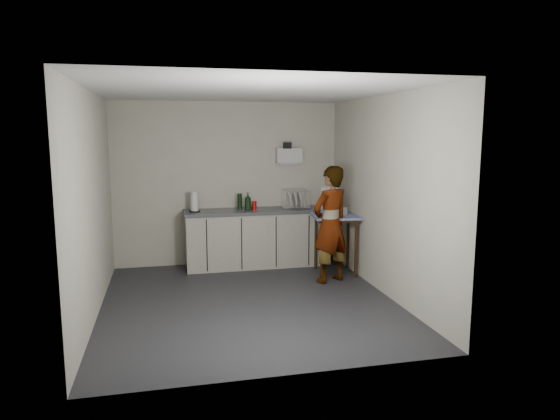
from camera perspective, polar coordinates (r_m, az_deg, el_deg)
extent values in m
plane|color=#2A2B30|center=(6.42, -3.59, -10.39)|extent=(4.00, 4.00, 0.00)
cube|color=beige|center=(8.07, -6.01, 3.00)|extent=(3.60, 0.02, 2.60)
cube|color=beige|center=(6.64, 11.72, 1.63)|extent=(0.02, 4.00, 2.60)
cube|color=beige|center=(6.09, -20.56, 0.62)|extent=(0.02, 4.00, 2.60)
cube|color=white|center=(6.08, -3.83, 13.37)|extent=(3.60, 4.00, 0.01)
cube|color=black|center=(8.08, -2.78, -6.06)|extent=(2.20, 0.52, 0.08)
cube|color=beige|center=(7.98, -2.80, -3.35)|extent=(2.20, 0.58, 0.86)
cube|color=#44474D|center=(7.90, -2.82, -0.12)|extent=(2.24, 0.62, 0.05)
cube|color=black|center=(7.60, -8.36, -4.05)|extent=(0.02, 0.01, 0.80)
cube|color=black|center=(7.66, -4.40, -3.89)|extent=(0.02, 0.01, 0.80)
cube|color=black|center=(7.76, -0.45, -3.70)|extent=(0.01, 0.01, 0.80)
cube|color=black|center=(7.89, 3.32, -3.51)|extent=(0.02, 0.01, 0.80)
cube|color=silver|center=(8.16, 1.03, 6.27)|extent=(0.42, 0.16, 0.24)
cube|color=silver|center=(8.21, 0.94, 5.31)|extent=(0.30, 0.06, 0.04)
cube|color=black|center=(8.06, 0.84, 7.38)|extent=(0.14, 0.02, 0.10)
cylinder|color=#3E240E|center=(7.32, 4.80, -4.64)|extent=(0.04, 0.04, 0.82)
cylinder|color=#3E240E|center=(7.43, 8.67, -4.51)|extent=(0.04, 0.04, 0.82)
cylinder|color=#3E240E|center=(7.81, 4.12, -3.78)|extent=(0.04, 0.04, 0.82)
cylinder|color=#3E240E|center=(7.91, 7.76, -3.68)|extent=(0.04, 0.04, 0.82)
cube|color=#3E240E|center=(7.53, 6.39, -0.94)|extent=(0.68, 0.68, 0.04)
cube|color=navy|center=(7.52, 6.40, -0.67)|extent=(0.77, 0.77, 0.03)
imported|color=#B2A593|center=(7.08, 5.78, -1.66)|extent=(0.72, 0.62, 1.66)
imported|color=black|center=(7.80, -3.68, 0.98)|extent=(0.12, 0.12, 0.28)
cylinder|color=red|center=(7.84, -2.96, 0.50)|extent=(0.07, 0.07, 0.14)
cylinder|color=black|center=(7.86, -4.62, 0.95)|extent=(0.08, 0.08, 0.26)
cylinder|color=black|center=(7.78, -9.73, -0.13)|extent=(0.17, 0.17, 0.02)
cylinder|color=silver|center=(7.76, -9.76, 1.00)|extent=(0.12, 0.12, 0.29)
cube|color=silver|center=(8.08, 1.77, 0.33)|extent=(0.43, 0.32, 0.02)
cylinder|color=silver|center=(7.88, 0.67, 1.23)|extent=(0.01, 0.01, 0.28)
cylinder|color=silver|center=(7.98, 3.38, 1.31)|extent=(0.01, 0.01, 0.28)
cylinder|color=silver|center=(8.15, 0.20, 1.48)|extent=(0.01, 0.01, 0.28)
cylinder|color=silver|center=(8.24, 2.83, 1.56)|extent=(0.01, 0.01, 0.28)
cylinder|color=silver|center=(8.03, 1.03, 1.22)|extent=(0.05, 0.24, 0.24)
cylinder|color=silver|center=(8.06, 1.62, 1.24)|extent=(0.05, 0.24, 0.24)
cylinder|color=silver|center=(8.08, 2.22, 1.26)|extent=(0.05, 0.24, 0.24)
cube|color=silver|center=(7.56, 6.20, -0.45)|extent=(0.34, 0.34, 0.01)
cube|color=silver|center=(7.44, 6.76, -0.16)|extent=(0.28, 0.07, 0.11)
cube|color=silver|center=(7.67, 5.68, 0.13)|extent=(0.28, 0.07, 0.11)
cube|color=silver|center=(7.48, 5.29, -0.08)|extent=(0.07, 0.28, 0.11)
cube|color=silver|center=(7.62, 7.10, 0.05)|extent=(0.07, 0.28, 0.11)
cube|color=silver|center=(7.65, 5.66, 1.59)|extent=(0.28, 0.07, 0.29)
cylinder|color=white|center=(7.55, 6.21, -0.01)|extent=(0.19, 0.19, 0.11)
sphere|color=#FC5C87|center=(7.49, 6.03, 0.47)|extent=(0.07, 0.07, 0.07)
sphere|color=#59B4F3|center=(7.53, 6.68, 0.51)|extent=(0.07, 0.07, 0.07)
sphere|color=#53CA7C|center=(7.58, 6.03, 0.57)|extent=(0.07, 0.07, 0.07)
sphere|color=#FC5C87|center=(7.56, 5.77, 0.55)|extent=(0.07, 0.07, 0.07)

